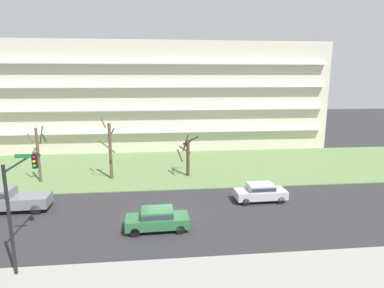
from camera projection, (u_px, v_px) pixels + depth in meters
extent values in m
plane|color=#2D2D30|center=(164.00, 218.00, 24.66)|extent=(160.00, 160.00, 0.00)
cube|color=#99968E|center=(167.00, 281.00, 16.86)|extent=(80.00, 4.00, 0.15)
cube|color=#66844C|center=(162.00, 167.00, 38.28)|extent=(80.00, 16.00, 0.08)
cube|color=beige|center=(160.00, 95.00, 50.54)|extent=(49.07, 12.43, 15.56)
cube|color=white|center=(161.00, 132.00, 45.01)|extent=(47.11, 0.90, 0.24)
cube|color=white|center=(161.00, 109.00, 44.37)|extent=(47.11, 0.90, 0.24)
cube|color=white|center=(160.00, 87.00, 43.73)|extent=(47.11, 0.90, 0.24)
cube|color=white|center=(160.00, 63.00, 43.10)|extent=(47.11, 0.90, 0.24)
cylinder|color=brown|center=(38.00, 156.00, 32.29)|extent=(0.26, 0.26, 5.66)
cylinder|color=brown|center=(38.00, 152.00, 31.94)|extent=(0.66, 0.25, 0.92)
cylinder|color=brown|center=(41.00, 135.00, 32.22)|extent=(0.81, 0.85, 1.98)
cylinder|color=brown|center=(35.00, 150.00, 32.28)|extent=(0.42, 0.85, 0.66)
cylinder|color=brown|center=(44.00, 138.00, 32.06)|extent=(0.28, 1.47, 1.13)
cylinder|color=brown|center=(30.00, 138.00, 31.42)|extent=(0.99, 1.03, 0.90)
cylinder|color=brown|center=(110.00, 152.00, 33.32)|extent=(0.33, 0.33, 5.98)
cylinder|color=brown|center=(112.00, 133.00, 33.20)|extent=(0.73, 0.59, 0.98)
cylinder|color=brown|center=(103.00, 123.00, 32.37)|extent=(0.70, 1.20, 0.95)
cylinder|color=brown|center=(107.00, 146.00, 32.37)|extent=(1.71, 0.57, 1.35)
cylinder|color=#423023|center=(188.00, 159.00, 34.56)|extent=(0.36, 0.36, 3.93)
cylinder|color=#423023|center=(189.00, 142.00, 34.49)|extent=(0.76, 0.53, 0.91)
cylinder|color=#423023|center=(190.00, 140.00, 34.99)|extent=(1.73, 0.89, 1.07)
cylinder|color=#423023|center=(180.00, 155.00, 34.21)|extent=(0.51, 1.85, 0.99)
cylinder|color=#423023|center=(185.00, 145.00, 34.55)|extent=(0.84, 0.70, 1.25)
cylinder|color=#423023|center=(185.00, 150.00, 33.77)|extent=(1.21, 0.94, 0.76)
cylinder|color=#423023|center=(186.00, 141.00, 34.40)|extent=(0.72, 0.57, 1.39)
cube|color=#2D6B3D|center=(157.00, 221.00, 22.52)|extent=(4.45, 1.94, 0.70)
cube|color=#2D6B3D|center=(157.00, 213.00, 22.40)|extent=(2.25, 1.72, 0.55)
cube|color=#2D3847|center=(157.00, 213.00, 22.40)|extent=(2.21, 1.76, 0.30)
cylinder|color=black|center=(178.00, 220.00, 23.56)|extent=(0.65, 0.24, 0.64)
cylinder|color=black|center=(180.00, 230.00, 22.03)|extent=(0.65, 0.24, 0.64)
cylinder|color=black|center=(136.00, 222.00, 23.16)|extent=(0.65, 0.24, 0.64)
cylinder|color=black|center=(135.00, 232.00, 21.63)|extent=(0.65, 0.24, 0.64)
cube|color=slate|center=(15.00, 201.00, 25.72)|extent=(5.46, 2.16, 0.85)
cube|color=slate|center=(1.00, 193.00, 25.45)|extent=(1.85, 1.89, 0.70)
cube|color=#2D3847|center=(1.00, 193.00, 25.45)|extent=(1.82, 1.93, 0.38)
cylinder|color=black|center=(36.00, 209.00, 25.19)|extent=(0.81, 0.24, 0.80)
cylinder|color=black|center=(43.00, 201.00, 26.92)|extent=(0.81, 0.24, 0.80)
cube|color=#B7BABF|center=(260.00, 194.00, 27.80)|extent=(4.44, 1.91, 0.70)
cube|color=#B7BABF|center=(261.00, 187.00, 27.67)|extent=(2.24, 1.71, 0.55)
cube|color=#2D3847|center=(261.00, 187.00, 27.67)|extent=(2.20, 1.74, 0.30)
cylinder|color=black|center=(246.00, 202.00, 26.92)|extent=(0.65, 0.24, 0.64)
cylinder|color=black|center=(241.00, 195.00, 28.45)|extent=(0.65, 0.24, 0.64)
cylinder|color=black|center=(281.00, 200.00, 27.30)|extent=(0.65, 0.24, 0.64)
cylinder|color=black|center=(274.00, 194.00, 28.83)|extent=(0.65, 0.24, 0.64)
cylinder|color=black|center=(10.00, 222.00, 16.77)|extent=(0.18, 0.18, 6.28)
cylinder|color=black|center=(22.00, 161.00, 18.34)|extent=(0.12, 4.37, 0.12)
cube|color=black|center=(35.00, 161.00, 20.28)|extent=(0.28, 0.28, 0.90)
sphere|color=red|center=(33.00, 157.00, 20.07)|extent=(0.20, 0.20, 0.20)
sphere|color=#F2A519|center=(34.00, 162.00, 20.13)|extent=(0.20, 0.20, 0.20)
sphere|color=green|center=(34.00, 166.00, 20.19)|extent=(0.20, 0.20, 0.20)
cube|color=#197238|center=(23.00, 156.00, 18.50)|extent=(0.90, 0.04, 0.24)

